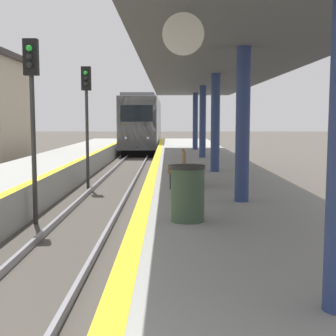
# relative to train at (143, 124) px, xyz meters

# --- Properties ---
(train) EXTENTS (2.77, 16.84, 4.55)m
(train) POSITION_rel_train_xyz_m (0.00, 0.00, 0.00)
(train) COLOR black
(train) RESTS_ON ground
(signal_mid) EXTENTS (0.36, 0.31, 4.69)m
(signal_mid) POSITION_rel_train_xyz_m (-1.28, -28.61, 0.96)
(signal_mid) COLOR #2D2D2D
(signal_mid) RESTS_ON ground
(signal_far) EXTENTS (0.36, 0.31, 4.69)m
(signal_far) POSITION_rel_train_xyz_m (-0.98, -22.41, 0.96)
(signal_far) COLOR #2D2D2D
(signal_far) RESTS_ON ground
(station_canopy) EXTENTS (4.52, 28.35, 3.42)m
(station_canopy) POSITION_rel_train_xyz_m (3.71, -25.06, 1.88)
(station_canopy) COLOR navy
(station_canopy) RESTS_ON platform_right
(trash_bin) EXTENTS (0.60, 0.60, 0.96)m
(trash_bin) POSITION_rel_train_xyz_m (2.49, -32.64, -0.86)
(trash_bin) COLOR #384C38
(trash_bin) RESTS_ON platform_right
(bench) EXTENTS (0.44, 1.52, 0.92)m
(bench) POSITION_rel_train_xyz_m (2.44, -28.36, -0.86)
(bench) COLOR brown
(bench) RESTS_ON platform_right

